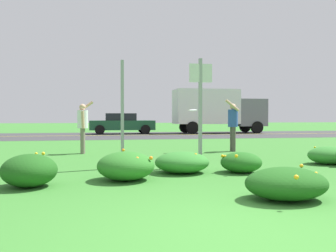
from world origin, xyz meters
TOP-DOWN VIEW (x-y plane):
  - ground_plane at (0.00, 10.20)m, footprint 120.00×120.00m
  - highway_strip at (0.00, 20.39)m, footprint 120.00×9.29m
  - highway_center_stripe at (0.00, 20.39)m, footprint 120.00×0.16m
  - daylily_clump_mid_center at (4.26, 4.86)m, footprint 1.08×0.94m
  - daylily_clump_mid_right at (-2.65, 3.10)m, footprint 0.94×1.00m
  - daylily_clump_mid_left at (-0.98, 3.46)m, footprint 1.09×1.11m
  - daylily_clump_front_center at (1.18, 1.37)m, footprint 1.21×1.04m
  - daylily_clump_front_right at (1.53, 3.94)m, footprint 0.89×0.85m
  - daylily_clump_near_camera at (0.27, 4.14)m, footprint 1.17×1.07m
  - sign_post_near_path at (-0.94, 5.12)m, footprint 0.07×0.10m
  - sign_post_by_roadside at (0.93, 5.03)m, footprint 0.56×0.10m
  - person_thrower_white_shirt at (-1.99, 8.78)m, footprint 0.52×0.49m
  - person_catcher_blue_shirt at (3.11, 8.60)m, footprint 0.52×0.49m
  - frisbee_white at (1.67, 8.54)m, footprint 0.27×0.27m
  - car_dark_green_center_right at (0.12, 22.49)m, footprint 4.50×2.00m
  - box_truck_gray at (7.17, 22.49)m, footprint 6.70×2.46m

SIDE VIEW (x-z plane):
  - ground_plane at x=0.00m, z-range 0.00..0.00m
  - highway_strip at x=0.00m, z-range 0.00..0.01m
  - highway_center_stripe at x=0.00m, z-range 0.01..0.01m
  - daylily_clump_front_right at x=1.53m, z-range 0.00..0.44m
  - daylily_clump_mid_center at x=4.26m, z-range 0.00..0.45m
  - daylily_clump_near_camera at x=0.27m, z-range 0.00..0.45m
  - daylily_clump_front_center at x=1.18m, z-range -0.02..0.49m
  - daylily_clump_mid_left at x=-0.98m, z-range -0.01..0.56m
  - daylily_clump_mid_right at x=-2.65m, z-range -0.01..0.57m
  - car_dark_green_center_right at x=0.12m, z-range 0.01..1.46m
  - person_thrower_white_shirt at x=-1.99m, z-range 0.11..1.84m
  - person_catcher_blue_shirt at x=3.11m, z-range 0.10..1.90m
  - sign_post_near_path at x=-0.94m, z-range 0.00..2.52m
  - frisbee_white at x=1.67m, z-range 1.39..1.47m
  - sign_post_by_roadside at x=0.93m, z-range 0.27..2.88m
  - box_truck_gray at x=7.17m, z-range 0.20..3.40m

